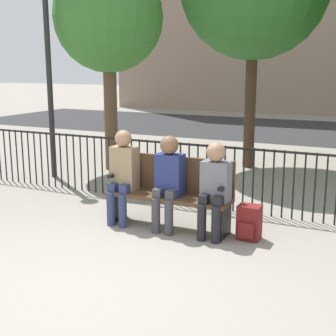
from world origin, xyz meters
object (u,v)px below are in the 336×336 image
Objects in this scene: backpack at (249,223)px; seated_person_1 at (168,177)px; lamp_post at (47,42)px; seated_person_2 at (214,184)px; park_bench at (171,190)px; seated_person_0 at (123,172)px; tree_0 at (108,18)px.

seated_person_1 is at bearing -173.67° from backpack.
backpack is 5.07m from lamp_post.
backpack is (1.03, 0.11, -0.48)m from seated_person_1.
seated_person_2 is (0.62, -0.00, -0.02)m from seated_person_1.
seated_person_0 is at bearing -168.86° from park_bench.
seated_person_2 is at bearing -40.83° from tree_0.
seated_person_0 is 1.77m from backpack.
seated_person_2 is 0.29× the size of tree_0.
seated_person_0 reaches higher than park_bench.
backpack is (0.41, 0.12, -0.46)m from seated_person_2.
park_bench is at bearing 11.14° from seated_person_0.
lamp_post is at bearing 146.16° from seated_person_0.
park_bench is 0.41× the size of tree_0.
seated_person_1 reaches higher than backpack.
backpack is at bearing -20.64° from lamp_post.
park_bench is 0.24m from seated_person_1.
backpack is at bearing 3.81° from seated_person_0.
seated_person_0 is at bearing 179.84° from seated_person_2.
park_bench is 1.35× the size of seated_person_1.
seated_person_1 reaches higher than seated_person_2.
seated_person_1 is 0.30× the size of tree_0.
seated_person_2 is 0.31× the size of lamp_post.
lamp_post is (-2.55, 1.71, 1.77)m from seated_person_0.
seated_person_2 is at bearing -164.22° from backpack.
lamp_post reaches higher than seated_person_1.
seated_person_1 reaches higher than park_bench.
park_bench is 1.39× the size of seated_person_2.
seated_person_2 is 0.63m from backpack.
seated_person_1 is 1.14m from backpack.
seated_person_0 is at bearing -55.13° from tree_0.
seated_person_1 is 4.06m from lamp_post.
park_bench is 0.68m from seated_person_0.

